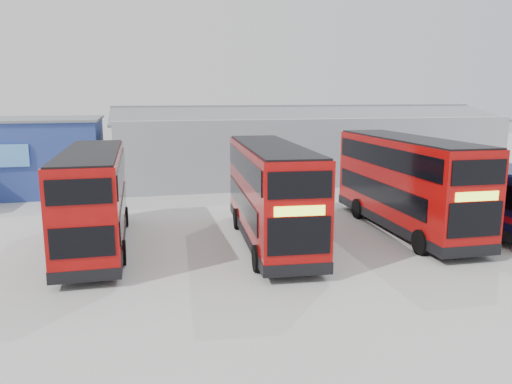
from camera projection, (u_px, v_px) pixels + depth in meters
name	position (u px, v px, depth m)	size (l,w,h in m)	color
ground_plane	(275.00, 255.00, 21.17)	(120.00, 120.00, 0.00)	#AEAEA9
office_block	(11.00, 155.00, 34.60)	(12.30, 8.32, 5.12)	navy
maintenance_shed	(302.00, 145.00, 41.60)	(30.50, 12.00, 5.89)	#969CA4
double_decker_left	(94.00, 200.00, 21.76)	(2.69, 10.33, 4.35)	#990908
double_decker_centre	(271.00, 195.00, 22.54)	(3.40, 10.84, 4.52)	#990908
double_decker_right	(406.00, 185.00, 24.71)	(3.04, 11.10, 4.66)	#990908
single_decker_blue	(460.00, 190.00, 26.94)	(3.13, 12.28, 3.31)	#0B1533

